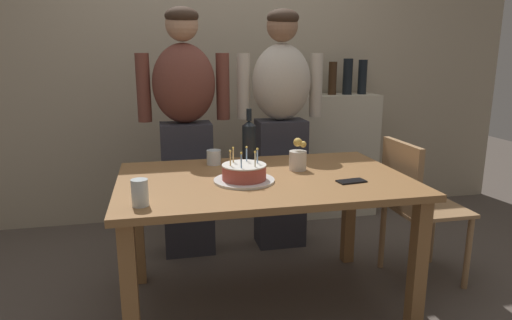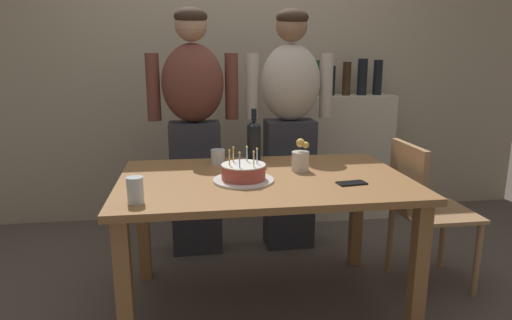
% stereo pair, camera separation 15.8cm
% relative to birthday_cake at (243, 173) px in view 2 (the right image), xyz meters
% --- Properties ---
extents(ground_plane, '(10.00, 10.00, 0.00)m').
position_rel_birthday_cake_xyz_m(ground_plane, '(0.12, 0.06, -0.78)').
color(ground_plane, '#564C44').
extents(back_wall, '(5.20, 0.10, 2.60)m').
position_rel_birthday_cake_xyz_m(back_wall, '(0.12, 1.61, 0.52)').
color(back_wall, tan).
rests_on(back_wall, ground_plane).
extents(dining_table, '(1.50, 0.96, 0.74)m').
position_rel_birthday_cake_xyz_m(dining_table, '(0.12, 0.06, -0.14)').
color(dining_table, olive).
rests_on(dining_table, ground_plane).
extents(birthday_cake, '(0.31, 0.31, 0.17)m').
position_rel_birthday_cake_xyz_m(birthday_cake, '(0.00, 0.00, 0.00)').
color(birthday_cake, white).
rests_on(birthday_cake, dining_table).
extents(water_glass_near, '(0.07, 0.07, 0.12)m').
position_rel_birthday_cake_xyz_m(water_glass_near, '(-0.50, -0.27, 0.02)').
color(water_glass_near, silver).
rests_on(water_glass_near, dining_table).
extents(water_glass_far, '(0.08, 0.08, 0.09)m').
position_rel_birthday_cake_xyz_m(water_glass_far, '(-0.10, 0.39, 0.00)').
color(water_glass_far, silver).
rests_on(water_glass_far, dining_table).
extents(wine_bottle, '(0.08, 0.08, 0.32)m').
position_rel_birthday_cake_xyz_m(wine_bottle, '(0.12, 0.44, 0.09)').
color(wine_bottle, black).
rests_on(wine_bottle, dining_table).
extents(cell_phone, '(0.15, 0.09, 0.01)m').
position_rel_birthday_cake_xyz_m(cell_phone, '(0.53, -0.12, -0.04)').
color(cell_phone, black).
rests_on(cell_phone, dining_table).
extents(flower_vase, '(0.10, 0.10, 0.18)m').
position_rel_birthday_cake_xyz_m(flower_vase, '(0.34, 0.17, 0.03)').
color(flower_vase, silver).
rests_on(flower_vase, dining_table).
extents(person_man_bearded, '(0.61, 0.27, 1.66)m').
position_rel_birthday_cake_xyz_m(person_man_bearded, '(-0.23, 0.85, 0.09)').
color(person_man_bearded, '#33333D').
rests_on(person_man_bearded, ground_plane).
extents(person_woman_cardigan, '(0.61, 0.27, 1.66)m').
position_rel_birthday_cake_xyz_m(person_woman_cardigan, '(0.43, 0.85, 0.09)').
color(person_woman_cardigan, '#33333D').
rests_on(person_woman_cardigan, ground_plane).
extents(dining_chair, '(0.42, 0.42, 0.87)m').
position_rel_birthday_cake_xyz_m(dining_chair, '(1.06, 0.15, -0.26)').
color(dining_chair, '#A37A51').
rests_on(dining_chair, ground_plane).
extents(shelf_cabinet, '(0.78, 0.30, 1.33)m').
position_rel_birthday_cake_xyz_m(shelf_cabinet, '(1.01, 1.39, -0.24)').
color(shelf_cabinet, beige).
rests_on(shelf_cabinet, ground_plane).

